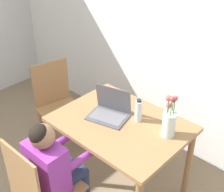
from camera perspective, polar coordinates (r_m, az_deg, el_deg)
The scene contains 8 objects.
wall_back at distance 2.89m, azimuth 10.98°, elevation 12.51°, with size 6.40×0.05×2.50m.
dining_table at distance 2.50m, azimuth 1.55°, elevation -6.61°, with size 1.02×0.76×0.71m.
chair_occupied at distance 2.35m, azimuth -12.80°, elevation -16.47°, with size 0.40×0.40×0.88m.
chair_spare at distance 3.18m, azimuth -9.83°, elevation -1.68°, with size 0.48×0.48×0.88m.
person_seated at distance 2.28m, azimuth -10.74°, elevation -12.17°, with size 0.32×0.42×0.98m.
laptop at distance 2.49m, azimuth -0.35°, elevation -2.48°, with size 0.35×0.30×0.23m.
flower_vase at distance 2.28m, azimuth 10.42°, elevation -4.56°, with size 0.10×0.10×0.35m.
water_bottle at distance 2.42m, azimuth 4.86°, elevation -2.69°, with size 0.06×0.06×0.19m.
Camera 1 is at (1.44, -0.11, 2.16)m, focal length 50.00 mm.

